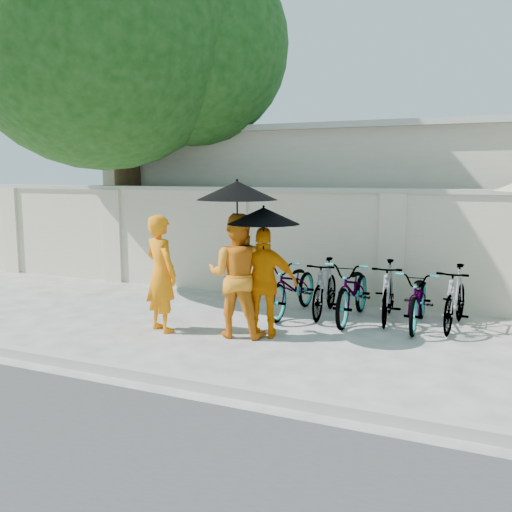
% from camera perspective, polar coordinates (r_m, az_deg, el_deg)
% --- Properties ---
extents(ground, '(80.00, 80.00, 0.00)m').
position_cam_1_polar(ground, '(8.22, -5.06, -8.29)').
color(ground, silver).
extents(kerb, '(40.00, 0.16, 0.12)m').
position_cam_1_polar(kerb, '(6.85, -12.21, -11.34)').
color(kerb, '#A4A49A').
rests_on(kerb, ground).
extents(compound_wall, '(20.00, 0.30, 2.00)m').
position_cam_1_polar(compound_wall, '(10.55, 8.26, 0.88)').
color(compound_wall, beige).
rests_on(compound_wall, ground).
extents(building_behind, '(14.00, 6.00, 3.20)m').
position_cam_1_polar(building_behind, '(14.00, 16.64, 4.87)').
color(building_behind, beige).
rests_on(building_behind, ground).
extents(shade_tree, '(6.70, 6.20, 8.20)m').
position_cam_1_polar(shade_tree, '(12.70, -13.74, 20.57)').
color(shade_tree, brown).
rests_on(shade_tree, ground).
extents(monk_left, '(0.75, 0.64, 1.74)m').
position_cam_1_polar(monk_left, '(8.55, -9.48, -1.74)').
color(monk_left, orange).
rests_on(monk_left, ground).
extents(monk_center, '(0.97, 0.82, 1.78)m').
position_cam_1_polar(monk_center, '(8.17, -1.93, -1.94)').
color(monk_center, orange).
rests_on(monk_center, ground).
extents(parasol_center, '(1.14, 1.14, 1.22)m').
position_cam_1_polar(parasol_center, '(7.95, -1.91, 6.56)').
color(parasol_center, black).
rests_on(parasol_center, ground).
extents(monk_right, '(1.00, 0.64, 1.59)m').
position_cam_1_polar(monk_right, '(8.12, 0.84, -2.70)').
color(monk_right, orange).
rests_on(monk_right, ground).
extents(parasol_right, '(1.02, 1.02, 0.97)m').
position_cam_1_polar(parasol_right, '(7.91, 0.76, 4.05)').
color(parasol_right, black).
rests_on(parasol_right, ground).
extents(bike_0, '(0.71, 1.86, 0.97)m').
position_cam_1_polar(bike_0, '(9.51, 3.75, -3.01)').
color(bike_0, '#9496A9').
rests_on(bike_0, ground).
extents(bike_1, '(0.55, 1.60, 0.95)m').
position_cam_1_polar(bike_1, '(9.47, 6.91, -3.16)').
color(bike_1, '#9496A9').
rests_on(bike_1, ground).
extents(bike_2, '(0.71, 1.91, 0.99)m').
position_cam_1_polar(bike_2, '(9.22, 9.72, -3.38)').
color(bike_2, '#9496A9').
rests_on(bike_2, ground).
extents(bike_3, '(0.64, 1.65, 0.96)m').
position_cam_1_polar(bike_3, '(9.29, 13.05, -3.48)').
color(bike_3, '#9496A9').
rests_on(bike_3, ground).
extents(bike_4, '(0.67, 1.75, 0.91)m').
position_cam_1_polar(bike_4, '(9.06, 16.01, -4.06)').
color(bike_4, '#9496A9').
rests_on(bike_4, ground).
extents(bike_5, '(0.58, 1.63, 0.96)m').
position_cam_1_polar(bike_5, '(9.12, 19.30, -3.96)').
color(bike_5, '#9496A9').
rests_on(bike_5, ground).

